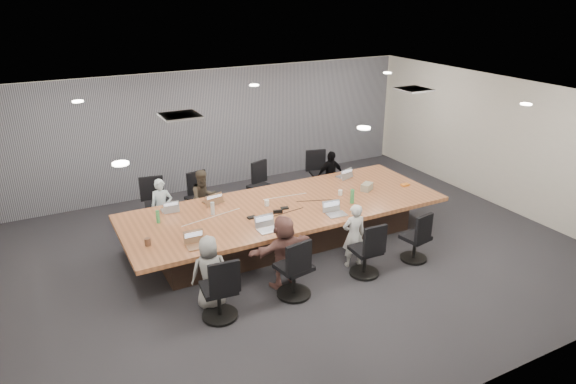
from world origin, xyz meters
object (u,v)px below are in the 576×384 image
laptop_4 (197,246)px  chair_5 (294,272)px  stapler (278,211)px  person_3 (330,176)px  chair_1 (199,202)px  person_5 (284,251)px  person_6 (354,235)px  bottle_green_left (158,217)px  person_1 (204,199)px  laptop_3 (344,176)px  bottle_green_right (352,196)px  mug_brown (148,242)px  chair_4 (219,293)px  chair_7 (415,241)px  laptop_1 (213,201)px  person_4 (210,272)px  conference_table (286,222)px  canvas_bag (367,187)px  chair_0 (158,208)px  laptop_5 (269,230)px  laptop_6 (337,215)px  chair_2 (261,190)px  chair_6 (365,254)px  chair_3 (322,177)px  bottle_clear (213,208)px  person_0 (162,208)px  laptop_0 (169,210)px  snack_packet (405,185)px

laptop_4 → chair_5: bearing=-33.9°
stapler → person_3: bearing=54.2°
chair_1 → person_5: bearing=86.8°
person_6 → bottle_green_left: bearing=-20.6°
person_1 → laptop_3: size_ratio=3.65×
person_1 → stapler: 1.81m
bottle_green_right → mug_brown: 3.82m
chair_4 → chair_5: 1.24m
person_1 → person_3: size_ratio=1.04×
chair_1 → person_6: (1.75, -3.05, 0.19)m
bottle_green_left → chair_7: bearing=-27.4°
laptop_1 → person_4: 2.32m
conference_table → chair_5: bearing=-113.4°
laptop_3 → canvas_bag: canvas_bag is taller
chair_7 → laptop_3: bearing=76.1°
chair_0 → canvas_bag: size_ratio=3.21×
laptop_5 → laptop_6: 1.35m
bottle_green_right → chair_2: bearing=112.5°
chair_6 → chair_3: bearing=72.7°
chair_1 → bottle_green_right: (2.30, -2.17, 0.48)m
chair_4 → chair_6: size_ratio=1.08×
laptop_5 → bottle_green_left: (-1.55, 1.17, 0.10)m
person_6 → bottle_clear: size_ratio=4.92×
person_1 → bottle_green_right: (2.30, -1.82, 0.28)m
conference_table → person_6: size_ratio=5.19×
person_3 → chair_5: bearing=-130.4°
chair_1 → laptop_4: chair_1 is taller
person_0 → laptop_0: size_ratio=4.08×
laptop_3 → laptop_1: bearing=-14.3°
bottle_green_left → snack_packet: (4.94, -0.59, -0.09)m
laptop_1 → person_5: person_5 is taller
chair_2 → snack_packet: bearing=123.1°
laptop_6 → laptop_1: bearing=142.7°
chair_4 → bottle_green_right: size_ratio=3.11×
laptop_5 → person_5: bearing=-90.6°
laptop_3 → bottle_clear: size_ratio=1.40×
person_1 → chair_5: bearing=-87.9°
person_3 → person_6: 2.96m
laptop_5 → snack_packet: snack_packet is taller
laptop_0 → person_6: 3.38m
conference_table → laptop_6: bearing=-52.3°
person_0 → laptop_5: (1.25, -2.15, 0.17)m
snack_packet → person_0: bearing=161.2°
bottle_clear → stapler: bearing=-25.0°
chair_3 → person_5: size_ratio=0.71×
laptop_5 → bottle_clear: bearing=118.9°
chair_3 → person_5: (-2.57, -3.05, 0.18)m
chair_4 → mug_brown: mug_brown is taller
chair_1 → chair_4: chair_4 is taller
bottle_green_right → canvas_bag: 0.75m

